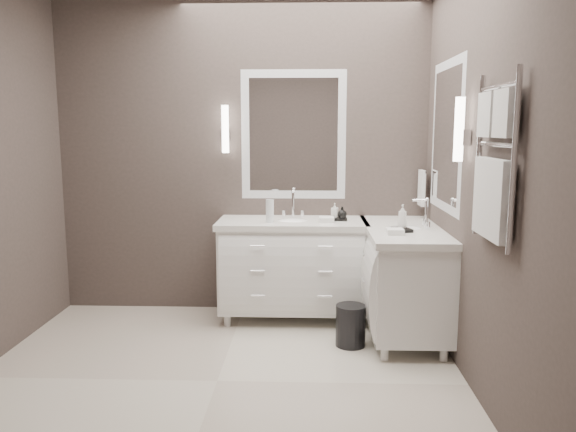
{
  "coord_description": "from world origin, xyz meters",
  "views": [
    {
      "loc": [
        0.58,
        -3.38,
        1.61
      ],
      "look_at": [
        0.43,
        0.7,
        0.97
      ],
      "focal_mm": 35.0,
      "sensor_mm": 36.0,
      "label": 1
    }
  ],
  "objects_px": {
    "vanity_back": "(292,263)",
    "waste_bin": "(351,325)",
    "vanity_right": "(403,274)",
    "towel_ladder": "(494,170)"
  },
  "relations": [
    {
      "from": "vanity_back",
      "to": "waste_bin",
      "type": "distance_m",
      "value": 0.82
    },
    {
      "from": "towel_ladder",
      "to": "waste_bin",
      "type": "bearing_deg",
      "value": 122.26
    },
    {
      "from": "vanity_back",
      "to": "waste_bin",
      "type": "height_order",
      "value": "vanity_back"
    },
    {
      "from": "waste_bin",
      "to": "vanity_right",
      "type": "bearing_deg",
      "value": 32.37
    },
    {
      "from": "vanity_back",
      "to": "vanity_right",
      "type": "relative_size",
      "value": 1.0
    },
    {
      "from": "waste_bin",
      "to": "towel_ladder",
      "type": "bearing_deg",
      "value": -57.74
    },
    {
      "from": "vanity_back",
      "to": "waste_bin",
      "type": "bearing_deg",
      "value": -52.88
    },
    {
      "from": "vanity_back",
      "to": "waste_bin",
      "type": "relative_size",
      "value": 3.99
    },
    {
      "from": "towel_ladder",
      "to": "waste_bin",
      "type": "height_order",
      "value": "towel_ladder"
    },
    {
      "from": "vanity_right",
      "to": "towel_ladder",
      "type": "height_order",
      "value": "towel_ladder"
    }
  ]
}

